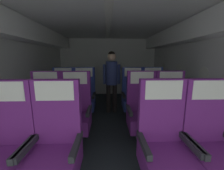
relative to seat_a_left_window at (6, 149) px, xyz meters
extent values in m
cube|color=#23282D|center=(1.04, 1.22, -0.50)|extent=(3.77, 6.04, 0.02)
cube|color=silver|center=(-0.74, 1.22, 0.56)|extent=(0.08, 5.64, 2.10)
cube|color=silver|center=(2.83, 1.22, 0.56)|extent=(0.08, 5.64, 2.10)
cube|color=silver|center=(1.04, 1.22, 1.61)|extent=(3.65, 5.64, 0.06)
cube|color=silver|center=(1.04, 4.06, 0.56)|extent=(3.65, 0.06, 2.10)
cube|color=white|center=(-0.52, 1.22, 1.39)|extent=(0.36, 5.41, 0.36)
cube|color=white|center=(2.61, 1.22, 1.39)|extent=(0.36, 5.41, 0.36)
cube|color=white|center=(1.04, 1.22, 1.57)|extent=(0.12, 5.07, 0.02)
cylinder|color=white|center=(2.78, 1.22, 0.60)|extent=(0.01, 0.26, 0.26)
cylinder|color=white|center=(2.78, 2.16, 0.60)|extent=(0.01, 0.26, 0.26)
cylinder|color=white|center=(2.78, 3.10, 0.60)|extent=(0.01, 0.26, 0.26)
cube|color=#6B237A|center=(0.00, -0.07, -0.14)|extent=(0.48, 0.50, 0.23)
cube|color=#6B237A|center=(0.00, 0.14, 0.33)|extent=(0.48, 0.09, 0.70)
cube|color=#28282D|center=(0.23, -0.07, 0.07)|extent=(0.05, 0.42, 0.06)
cube|color=silver|center=(0.00, 0.09, 0.57)|extent=(0.38, 0.01, 0.20)
cube|color=#6B237A|center=(0.48, -0.06, -0.14)|extent=(0.48, 0.50, 0.23)
cube|color=#6B237A|center=(0.48, 0.15, 0.33)|extent=(0.48, 0.09, 0.70)
cube|color=#28282D|center=(0.72, -0.06, 0.07)|extent=(0.05, 0.42, 0.06)
cube|color=#28282D|center=(0.25, -0.06, 0.07)|extent=(0.05, 0.42, 0.06)
cube|color=silver|center=(0.48, 0.10, 0.57)|extent=(0.38, 0.01, 0.20)
cube|color=#6B237A|center=(2.08, -0.07, -0.14)|extent=(0.48, 0.50, 0.23)
cube|color=#6B237A|center=(2.08, 0.13, 0.33)|extent=(0.48, 0.09, 0.70)
cube|color=#28282D|center=(1.85, -0.07, 0.07)|extent=(0.05, 0.42, 0.06)
cube|color=silver|center=(2.08, 0.08, 0.57)|extent=(0.38, 0.01, 0.20)
cube|color=#6B237A|center=(1.60, -0.06, -0.14)|extent=(0.48, 0.50, 0.23)
cube|color=#6B237A|center=(1.60, 0.15, 0.33)|extent=(0.48, 0.09, 0.70)
cube|color=#28282D|center=(1.83, -0.06, 0.07)|extent=(0.05, 0.42, 0.06)
cube|color=#28282D|center=(1.37, -0.06, 0.07)|extent=(0.05, 0.42, 0.06)
cube|color=silver|center=(1.60, 0.10, 0.57)|extent=(0.38, 0.01, 0.20)
cube|color=#38383D|center=(0.00, 0.87, -0.37)|extent=(0.17, 0.18, 0.23)
cube|color=#6B237A|center=(0.00, 0.87, -0.14)|extent=(0.48, 0.50, 0.23)
cube|color=#6B237A|center=(0.00, 1.08, 0.33)|extent=(0.48, 0.09, 0.70)
cube|color=#28282D|center=(0.23, 0.87, 0.07)|extent=(0.05, 0.42, 0.06)
cube|color=#28282D|center=(-0.23, 0.87, 0.07)|extent=(0.05, 0.42, 0.06)
cube|color=silver|center=(0.00, 1.03, 0.57)|extent=(0.38, 0.01, 0.20)
cube|color=#38383D|center=(0.49, 0.85, -0.37)|extent=(0.17, 0.18, 0.23)
cube|color=#6B237A|center=(0.49, 0.85, -0.14)|extent=(0.48, 0.50, 0.23)
cube|color=#6B237A|center=(0.49, 1.06, 0.33)|extent=(0.48, 0.09, 0.70)
cube|color=#28282D|center=(0.72, 0.85, 0.07)|extent=(0.05, 0.42, 0.06)
cube|color=#28282D|center=(0.26, 0.85, 0.07)|extent=(0.05, 0.42, 0.06)
cube|color=silver|center=(0.49, 1.01, 0.57)|extent=(0.38, 0.01, 0.20)
cube|color=#38383D|center=(2.09, 0.86, -0.37)|extent=(0.17, 0.18, 0.23)
cube|color=#6B237A|center=(2.09, 0.86, -0.14)|extent=(0.48, 0.50, 0.23)
cube|color=#6B237A|center=(2.09, 1.07, 0.33)|extent=(0.48, 0.09, 0.70)
cube|color=#28282D|center=(2.32, 0.86, 0.07)|extent=(0.05, 0.42, 0.06)
cube|color=#28282D|center=(1.86, 0.86, 0.07)|extent=(0.05, 0.42, 0.06)
cube|color=silver|center=(2.09, 1.02, 0.57)|extent=(0.38, 0.01, 0.20)
cube|color=#38383D|center=(1.60, 0.86, -0.37)|extent=(0.17, 0.18, 0.23)
cube|color=#6B237A|center=(1.60, 0.86, -0.14)|extent=(0.48, 0.50, 0.23)
cube|color=#6B237A|center=(1.60, 1.06, 0.33)|extent=(0.48, 0.09, 0.70)
cube|color=#28282D|center=(1.83, 0.86, 0.07)|extent=(0.05, 0.42, 0.06)
cube|color=#28282D|center=(1.37, 0.86, 0.07)|extent=(0.05, 0.42, 0.06)
cube|color=silver|center=(1.60, 1.02, 0.57)|extent=(0.38, 0.01, 0.20)
cube|color=#38383D|center=(0.01, 1.79, -0.37)|extent=(0.17, 0.18, 0.23)
cube|color=navy|center=(0.01, 1.79, -0.14)|extent=(0.48, 0.50, 0.23)
cube|color=navy|center=(0.01, 1.99, 0.33)|extent=(0.48, 0.09, 0.70)
cube|color=#28282D|center=(0.24, 1.79, 0.07)|extent=(0.05, 0.42, 0.06)
cube|color=#28282D|center=(-0.22, 1.79, 0.07)|extent=(0.05, 0.42, 0.06)
cube|color=silver|center=(0.01, 1.94, 0.57)|extent=(0.38, 0.01, 0.20)
cube|color=#38383D|center=(0.48, 1.79, -0.37)|extent=(0.17, 0.18, 0.23)
cube|color=navy|center=(0.48, 1.79, -0.14)|extent=(0.48, 0.50, 0.23)
cube|color=navy|center=(0.48, 1.99, 0.33)|extent=(0.48, 0.09, 0.70)
cube|color=#28282D|center=(0.71, 1.79, 0.07)|extent=(0.05, 0.42, 0.06)
cube|color=#28282D|center=(0.25, 1.79, 0.07)|extent=(0.05, 0.42, 0.06)
cube|color=silver|center=(0.48, 1.94, 0.57)|extent=(0.38, 0.01, 0.20)
cube|color=#38383D|center=(2.09, 1.81, -0.37)|extent=(0.17, 0.18, 0.23)
cube|color=navy|center=(2.09, 1.81, -0.14)|extent=(0.48, 0.50, 0.23)
cube|color=navy|center=(2.09, 2.01, 0.33)|extent=(0.48, 0.09, 0.70)
cube|color=#28282D|center=(2.32, 1.81, 0.07)|extent=(0.05, 0.42, 0.06)
cube|color=#28282D|center=(1.86, 1.81, 0.07)|extent=(0.05, 0.42, 0.06)
cube|color=silver|center=(2.09, 1.96, 0.57)|extent=(0.38, 0.01, 0.20)
cube|color=#38383D|center=(1.61, 1.79, -0.37)|extent=(0.17, 0.18, 0.23)
cube|color=navy|center=(1.61, 1.79, -0.14)|extent=(0.48, 0.50, 0.23)
cube|color=navy|center=(1.61, 2.00, 0.33)|extent=(0.48, 0.09, 0.70)
cube|color=#28282D|center=(1.84, 1.79, 0.07)|extent=(0.05, 0.42, 0.06)
cube|color=#28282D|center=(1.38, 1.79, 0.07)|extent=(0.05, 0.42, 0.06)
cube|color=silver|center=(1.61, 1.95, 0.57)|extent=(0.38, 0.01, 0.20)
cylinder|color=black|center=(1.04, 2.16, -0.12)|extent=(0.11, 0.11, 0.73)
cylinder|color=black|center=(1.20, 2.16, -0.12)|extent=(0.11, 0.11, 0.73)
cylinder|color=navy|center=(1.12, 2.16, 0.52)|extent=(0.28, 0.28, 0.57)
cylinder|color=navy|center=(0.94, 2.16, 0.50)|extent=(0.07, 0.07, 0.48)
cylinder|color=navy|center=(1.30, 2.16, 0.50)|extent=(0.07, 0.07, 0.48)
sphere|color=tan|center=(1.12, 2.16, 0.92)|extent=(0.21, 0.21, 0.21)
sphere|color=black|center=(1.12, 2.16, 0.96)|extent=(0.17, 0.17, 0.17)
camera|label=1|loc=(1.02, -1.28, 0.89)|focal=22.44mm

